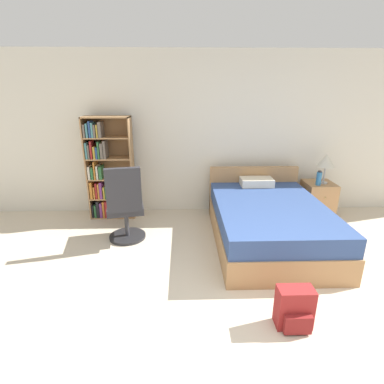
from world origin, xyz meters
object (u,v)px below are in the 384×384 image
Objects in this scene: water_bottle at (319,178)px; office_chair at (125,208)px; backpack_red at (295,309)px; nightstand at (317,199)px; bed at (267,221)px; table_lamp at (326,161)px; bookshelf at (105,170)px.

office_chair is at bearing -166.71° from water_bottle.
nightstand is at bearing 62.90° from backpack_red.
office_chair is at bearing 136.87° from backpack_red.
backpack_red is at bearing -96.74° from bed.
nightstand is at bearing 145.84° from table_lamp.
bookshelf is at bearing 159.04° from bed.
backpack_red is (1.75, -1.64, -0.32)m from office_chair.
nightstand is (1.06, 0.83, -0.00)m from bed.
bed reaches higher than water_bottle.
bed is 1.35m from nightstand.
bookshelf is at bearing 116.98° from office_chair.
office_chair is 1.91× the size of nightstand.
nightstand is at bearing 54.77° from water_bottle.
bookshelf is 1.48× the size of office_chair.
nightstand is 2.75m from backpack_red.
bookshelf is 3.44× the size of table_lamp.
office_chair is 2.86× the size of backpack_red.
office_chair is 2.32× the size of table_lamp.
nightstand is 1.21× the size of table_lamp.
table_lamp is at bearing 37.12° from water_bottle.
table_lamp reaches higher than water_bottle.
bed reaches higher than backpack_red.
table_lamp is 2.85m from backpack_red.
table_lamp is (3.50, -0.12, 0.14)m from bookshelf.
bookshelf is 3.50m from nightstand.
nightstand is at bearing 15.08° from office_chair.
bookshelf is 3.39m from water_bottle.
bed is (2.40, -0.92, -0.50)m from bookshelf.
bed is 1.92× the size of office_chair.
table_lamp is 1.24× the size of backpack_red.
bed is 3.66× the size of nightstand.
bookshelf is at bearing 178.48° from nightstand.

